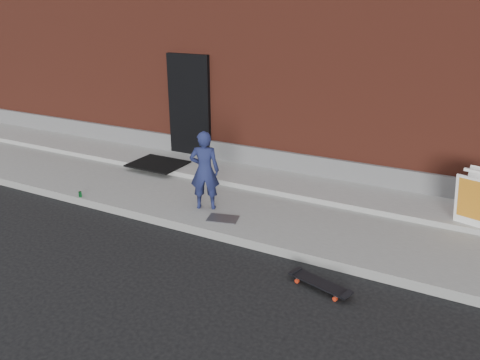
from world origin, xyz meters
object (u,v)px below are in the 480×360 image
Objects in this scene: skateboard at (320,283)px; pizza_sign at (476,198)px; soda_can at (80,194)px; child at (205,170)px.

pizza_sign is (1.68, 2.51, 0.61)m from skateboard.
pizza_sign is 8.15× the size of soda_can.
skateboard is 4.91m from soda_can.
soda_can is (-4.87, 0.58, 0.12)m from skateboard.
child is 1.59× the size of pizza_sign.
child is 2.51m from soda_can.
skateboard is 1.01× the size of pizza_sign.
child is at bearing -163.40° from pizza_sign.
soda_can is at bearing -8.16° from child.
child is 12.99× the size of soda_can.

